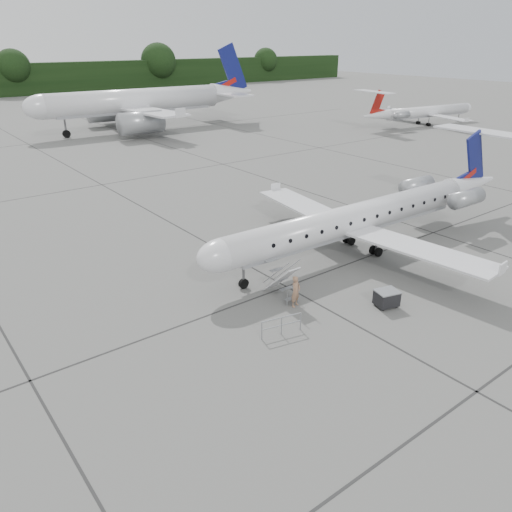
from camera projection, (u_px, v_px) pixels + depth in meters
ground at (374, 286)px, 30.31m from camera, size 320.00×320.00×0.00m
main_regional_jet at (356, 204)px, 33.66m from camera, size 28.13×20.61×7.08m
airstair at (281, 280)px, 28.60m from camera, size 0.91×2.33×2.22m
passenger at (296, 291)px, 27.72m from camera, size 0.76×0.60×1.83m
safety_railing at (281, 326)px, 25.16m from camera, size 2.16×0.57×1.00m
baggage_cart at (387, 298)px, 27.82m from camera, size 1.42×1.26×1.04m
bg_narrowbody at (134, 89)px, 79.08m from camera, size 37.69×28.06×13.05m
bg_regional_right at (429, 106)px, 85.86m from camera, size 26.13×20.36×6.30m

